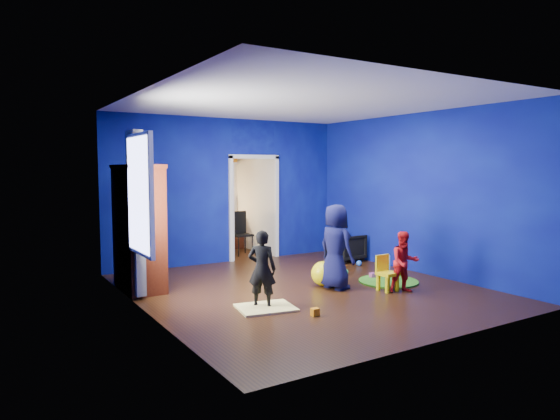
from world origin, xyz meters
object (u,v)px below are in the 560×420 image
child_black (262,269)px  child_navy (336,247)px  toddler_red (404,262)px  crt_tv (141,225)px  hopper_ball (323,274)px  study_desk (223,233)px  armchair (346,247)px  folding_chair (242,234)px  vase (143,157)px  kid_chair (388,275)px  tv_armoire (139,228)px  play_mat (388,281)px

child_black → child_navy: child_navy is taller
toddler_red → crt_tv: crt_tv is taller
hopper_ball → toddler_red: bearing=-50.8°
child_black → child_navy: size_ratio=0.80×
child_navy → study_desk: 4.50m
armchair → crt_tv: bearing=90.6°
child_black → folding_chair: bearing=-69.6°
vase → hopper_ball: size_ratio=0.54×
kid_chair → folding_chair: folding_chair is taller
tv_armoire → study_desk: size_ratio=2.23×
play_mat → folding_chair: size_ratio=1.07×
child_black → folding_chair: 4.18m
crt_tv → folding_chair: (2.77, 1.94, -0.56)m
crt_tv → hopper_ball: crt_tv is taller
child_black → hopper_ball: size_ratio=2.66×
folding_chair → child_black: bearing=-113.5°
crt_tv → folding_chair: crt_tv is taller
kid_chair → play_mat: kid_chair is taller
study_desk → child_black: bearing=-109.2°
kid_chair → tv_armoire: bearing=143.7°
toddler_red → play_mat: (0.28, 0.63, -0.46)m
vase → study_desk: (2.81, 3.20, -1.69)m
hopper_ball → play_mat: bearing=-18.3°
vase → kid_chair: bearing=-29.2°
tv_armoire → vase: bearing=-90.0°
child_black → tv_armoire: bearing=-15.1°
tv_armoire → kid_chair: 3.95m
hopper_ball → child_black: bearing=-159.0°
crt_tv → play_mat: bearing=-24.9°
child_black → kid_chair: size_ratio=2.13×
crt_tv → kid_chair: (3.22, -2.12, -0.77)m
armchair → child_black: 3.80m
child_black → kid_chair: (2.12, -0.22, -0.28)m
child_navy → play_mat: size_ratio=1.36×
crt_tv → study_desk: crt_tv is taller
armchair → child_navy: bearing=134.9°
armchair → kid_chair: (-1.05, -2.30, -0.04)m
play_mat → tv_armoire: bearing=155.4°
child_black → play_mat: 2.61m
vase → study_desk: vase is taller
toddler_red → hopper_ball: (-0.81, 0.99, -0.27)m
armchair → study_desk: 3.11m
play_mat → vase: bearing=159.3°
play_mat → folding_chair: 3.77m
child_black → armchair: bearing=-102.9°
tv_armoire → kid_chair: (3.26, -2.12, -0.73)m
crt_tv → vase: bearing=-97.6°
child_black → vase: (-1.14, 1.59, 1.54)m
crt_tv → kid_chair: bearing=-33.4°
study_desk → folding_chair: folding_chair is taller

